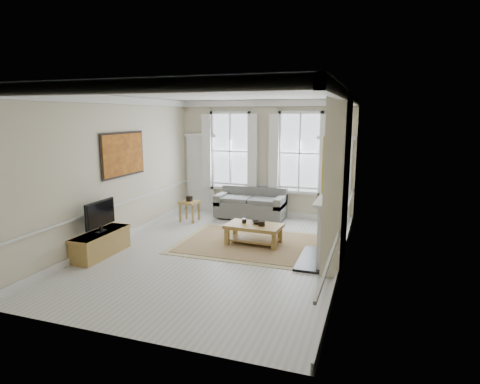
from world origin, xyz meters
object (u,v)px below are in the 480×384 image
at_px(coffee_table, 254,228).
at_px(sofa, 251,206).
at_px(tv_stand, 101,244).
at_px(side_table, 189,205).

bearing_deg(coffee_table, sofa, 112.18).
bearing_deg(sofa, tv_stand, -117.10).
xyz_separation_m(coffee_table, tv_stand, (-2.88, -1.76, -0.14)).
relative_size(sofa, coffee_table, 1.49).
xyz_separation_m(side_table, coffee_table, (2.33, -1.42, -0.07)).
height_order(coffee_table, tv_stand, tv_stand).
distance_m(coffee_table, tv_stand, 3.38).
bearing_deg(tv_stand, coffee_table, 31.52).
relative_size(side_table, tv_stand, 0.40).
xyz_separation_m(sofa, side_table, (-1.55, -0.90, 0.10)).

